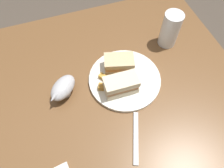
% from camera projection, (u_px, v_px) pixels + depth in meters
% --- Properties ---
extents(ground_plane, '(6.00, 6.00, 0.00)m').
position_uv_depth(ground_plane, '(105.00, 145.00, 1.41)').
color(ground_plane, '#4C4238').
extents(dining_table, '(1.16, 0.97, 0.72)m').
position_uv_depth(dining_table, '(103.00, 128.00, 1.10)').
color(dining_table, brown).
rests_on(dining_table, ground).
extents(plate, '(0.28, 0.28, 0.01)m').
position_uv_depth(plate, '(125.00, 79.00, 0.82)').
color(plate, silver).
rests_on(plate, dining_table).
extents(sandwich_half_left, '(0.13, 0.10, 0.06)m').
position_uv_depth(sandwich_half_left, '(119.00, 64.00, 0.81)').
color(sandwich_half_left, '#CCB284').
rests_on(sandwich_half_left, plate).
extents(sandwich_half_right, '(0.13, 0.07, 0.07)m').
position_uv_depth(sandwich_half_right, '(121.00, 85.00, 0.76)').
color(sandwich_half_right, beige).
rests_on(sandwich_half_right, plate).
extents(potato_wedge_front, '(0.05, 0.04, 0.02)m').
position_uv_depth(potato_wedge_front, '(105.00, 87.00, 0.78)').
color(potato_wedge_front, '#B77F33').
rests_on(potato_wedge_front, plate).
extents(potato_wedge_middle, '(0.04, 0.05, 0.02)m').
position_uv_depth(potato_wedge_middle, '(104.00, 78.00, 0.80)').
color(potato_wedge_middle, gold).
rests_on(potato_wedge_middle, plate).
extents(potato_wedge_back, '(0.05, 0.03, 0.02)m').
position_uv_depth(potato_wedge_back, '(113.00, 67.00, 0.83)').
color(potato_wedge_back, '#B77F33').
rests_on(potato_wedge_back, plate).
extents(potato_wedge_left_edge, '(0.03, 0.05, 0.02)m').
position_uv_depth(potato_wedge_left_edge, '(111.00, 81.00, 0.79)').
color(potato_wedge_left_edge, gold).
rests_on(potato_wedge_left_edge, plate).
extents(potato_wedge_right_edge, '(0.04, 0.06, 0.02)m').
position_uv_depth(potato_wedge_right_edge, '(117.00, 80.00, 0.80)').
color(potato_wedge_right_edge, gold).
rests_on(potato_wedge_right_edge, plate).
extents(pint_glass, '(0.08, 0.08, 0.15)m').
position_uv_depth(pint_glass, '(169.00, 32.00, 0.87)').
color(pint_glass, white).
rests_on(pint_glass, dining_table).
extents(gravy_boat, '(0.13, 0.13, 0.07)m').
position_uv_depth(gravy_boat, '(63.00, 88.00, 0.76)').
color(gravy_boat, '#B7B7BC').
rests_on(gravy_boat, dining_table).
extents(fork, '(0.08, 0.17, 0.01)m').
position_uv_depth(fork, '(136.00, 137.00, 0.70)').
color(fork, silver).
rests_on(fork, dining_table).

